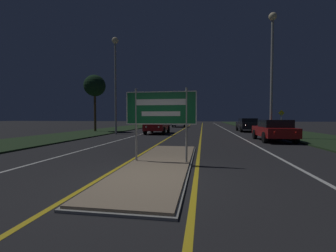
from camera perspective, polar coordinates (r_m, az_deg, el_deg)
name	(u,v)px	position (r m, az deg, el deg)	size (l,w,h in m)	color
ground_plane	(147,180)	(5.68, -5.40, -13.48)	(160.00, 160.00, 0.00)	#232326
median_island	(161,163)	(7.44, -1.81, -9.37)	(1.99, 7.89, 0.10)	#999993
verge_left	(111,130)	(27.57, -14.32, -0.96)	(5.00, 100.00, 0.08)	#23381E
verge_right	(281,131)	(26.62, 26.70, -1.24)	(5.00, 100.00, 0.08)	#23381E
centre_line_yellow_left	(184,129)	(30.44, 4.09, -0.67)	(0.12, 70.00, 0.01)	gold
centre_line_yellow_right	(202,129)	(30.34, 8.56, -0.70)	(0.12, 70.00, 0.01)	gold
lane_line_white_left	(162,128)	(30.84, -1.50, -0.63)	(0.12, 70.00, 0.01)	silver
lane_line_white_right	(225,129)	(30.47, 14.24, -0.73)	(0.12, 70.00, 0.01)	silver
edge_line_white_left	(141,128)	(31.52, -6.87, -0.58)	(0.10, 70.00, 0.01)	silver
edge_line_white_right	(249,129)	(30.89, 19.79, -0.75)	(0.10, 70.00, 0.01)	silver
highway_sign	(161,110)	(7.28, -1.83, 3.96)	(2.31, 0.07, 2.37)	#9E9E99
streetlight_left_near	(115,68)	(21.31, -13.22, 14.08)	(0.58, 0.58, 8.69)	#9E9E99
streetlight_right_near	(272,55)	(18.21, 24.92, 16.05)	(0.56, 0.56, 8.91)	#9E9E99
car_receding_0	(274,130)	(15.94, 25.26, -0.86)	(1.93, 4.23, 1.38)	maroon
car_receding_1	(247,124)	(25.57, 19.49, 0.36)	(1.90, 4.49, 1.43)	black
car_approaching_0	(158,126)	(21.19, -2.68, 0.04)	(1.90, 4.29, 1.34)	maroon
car_approaching_1	(180,122)	(35.60, 2.96, 0.94)	(2.00, 4.56, 1.36)	silver
car_approaching_2	(168,121)	(44.12, -0.09, 1.19)	(1.96, 4.15, 1.41)	#B7B7BC
warning_sign	(281,119)	(25.06, 26.83, 1.68)	(0.60, 0.06, 2.19)	#9E9E99
roadside_palm_left	(95,86)	(25.02, -18.12, 9.59)	(2.23, 2.23, 5.89)	#4C3823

